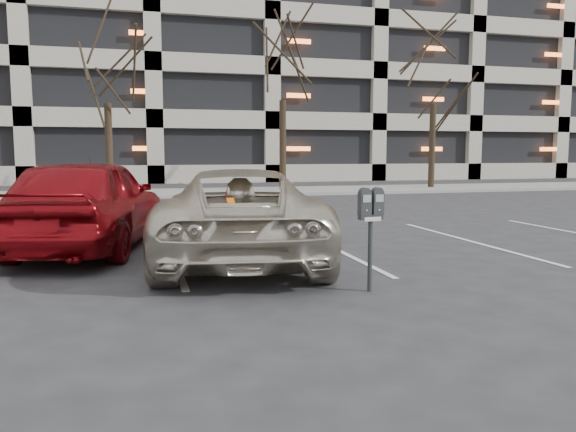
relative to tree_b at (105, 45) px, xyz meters
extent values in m
plane|color=#28282B|center=(3.00, -16.00, -5.76)|extent=(140.00, 140.00, 0.00)
cube|color=gray|center=(3.00, 0.00, -5.70)|extent=(80.00, 4.00, 0.12)
cube|color=silver|center=(1.60, -13.70, -5.75)|extent=(0.10, 5.20, 0.00)
cube|color=silver|center=(4.40, -13.70, -5.75)|extent=(0.10, 5.20, 0.00)
cube|color=silver|center=(7.20, -13.70, -5.75)|extent=(0.10, 5.20, 0.00)
cube|color=black|center=(15.00, 18.00, 3.24)|extent=(49.92, 19.20, 18.00)
cylinder|color=black|center=(0.00, 0.00, -3.97)|extent=(0.28, 0.28, 3.59)
cylinder|color=black|center=(7.00, 0.00, -3.83)|extent=(0.28, 0.28, 3.86)
cylinder|color=black|center=(14.00, 0.00, -3.84)|extent=(0.28, 0.28, 3.84)
cylinder|color=black|center=(3.79, -16.82, -5.31)|extent=(0.06, 0.06, 0.90)
cube|color=black|center=(3.79, -16.82, -4.84)|extent=(0.31, 0.12, 0.06)
cube|color=silver|center=(3.79, -16.88, -4.86)|extent=(0.22, 0.02, 0.05)
cube|color=gray|center=(3.71, -16.89, -4.61)|extent=(0.11, 0.02, 0.09)
cube|color=gray|center=(3.88, -16.88, -4.61)|extent=(0.11, 0.02, 0.09)
imported|color=beige|center=(2.61, -14.33, -5.04)|extent=(3.15, 5.51, 1.45)
cube|color=#F05705|center=(2.26, -15.24, -4.31)|extent=(0.10, 0.20, 0.01)
imported|color=maroon|center=(0.23, -12.80, -4.94)|extent=(2.92, 5.12, 1.64)
camera|label=1|loc=(1.08, -23.09, -4.06)|focal=35.00mm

